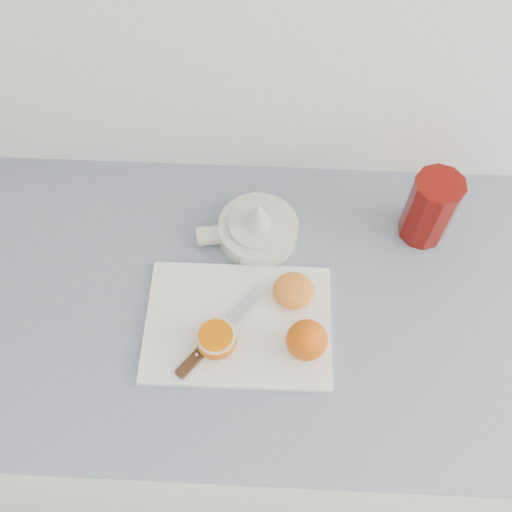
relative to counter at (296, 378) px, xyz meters
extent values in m
cube|color=white|center=(0.00, 0.00, -0.02)|extent=(2.34, 0.60, 0.86)
cube|color=#8792A3|center=(0.00, 0.00, 0.43)|extent=(2.40, 0.64, 0.03)
cube|color=white|center=(-0.13, -0.06, 0.45)|extent=(0.32, 0.23, 0.01)
sphere|color=orange|center=(-0.01, -0.10, 0.49)|extent=(0.07, 0.07, 0.07)
ellipsoid|color=orange|center=(-0.16, -0.10, 0.47)|extent=(0.07, 0.07, 0.04)
cylinder|color=beige|center=(-0.16, -0.10, 0.49)|extent=(0.07, 0.07, 0.00)
cylinder|color=#FF8E00|center=(-0.16, -0.10, 0.50)|extent=(0.06, 0.06, 0.00)
ellipsoid|color=orange|center=(-0.03, 0.00, 0.47)|extent=(0.07, 0.07, 0.03)
cylinder|color=gold|center=(-0.03, 0.00, 0.48)|extent=(0.05, 0.05, 0.00)
cube|color=#411E11|center=(-0.19, -0.13, 0.46)|extent=(0.07, 0.08, 0.01)
cube|color=#B7B7BC|center=(-0.13, -0.05, 0.46)|extent=(0.09, 0.10, 0.00)
cylinder|color=#B7B7BC|center=(-0.19, -0.13, 0.46)|extent=(0.01, 0.01, 0.01)
cylinder|color=white|center=(-0.10, 0.13, 0.46)|extent=(0.15, 0.15, 0.04)
cylinder|color=white|center=(-0.10, 0.13, 0.49)|extent=(0.11, 0.11, 0.01)
cone|color=white|center=(-0.10, 0.13, 0.52)|extent=(0.05, 0.05, 0.06)
cube|color=white|center=(-0.19, 0.11, 0.46)|extent=(0.05, 0.04, 0.02)
ellipsoid|color=#E43F00|center=(-0.09, 0.12, 0.49)|extent=(0.01, 0.01, 0.00)
ellipsoid|color=#E43F00|center=(-0.12, 0.14, 0.49)|extent=(0.01, 0.01, 0.00)
ellipsoid|color=#E43F00|center=(-0.10, 0.11, 0.49)|extent=(0.01, 0.01, 0.00)
ellipsoid|color=#E43F00|center=(-0.08, 0.14, 0.49)|extent=(0.01, 0.01, 0.00)
cylinder|color=#6C0A05|center=(0.21, 0.15, 0.52)|extent=(0.09, 0.09, 0.14)
cylinder|color=#F15D13|center=(0.21, 0.15, 0.46)|extent=(0.07, 0.07, 0.02)
cylinder|color=#6C0A05|center=(0.21, 0.15, 0.59)|extent=(0.09, 0.09, 0.00)
camera|label=1|loc=(-0.08, -0.47, 1.36)|focal=40.00mm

